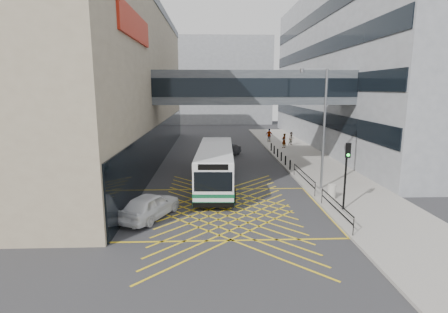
{
  "coord_description": "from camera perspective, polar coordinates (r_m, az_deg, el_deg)",
  "views": [
    {
      "loc": [
        -0.96,
        -20.68,
        7.42
      ],
      "look_at": [
        0.0,
        4.0,
        2.6
      ],
      "focal_mm": 28.0,
      "sensor_mm": 36.0,
      "label": 1
    }
  ],
  "objects": [
    {
      "name": "pedestrian_a",
      "position": [
        43.95,
        9.76,
        2.55
      ],
      "size": [
        0.87,
        0.84,
        1.79
      ],
      "primitive_type": "imported",
      "rotation": [
        0.0,
        0.0,
        3.8
      ],
      "color": "gray",
      "rests_on": "pavement"
    },
    {
      "name": "pavement",
      "position": [
        37.77,
        13.11,
        -0.46
      ],
      "size": [
        6.0,
        54.0,
        0.16
      ],
      "primitive_type": "cube",
      "color": "gray",
      "rests_on": "ground"
    },
    {
      "name": "ground",
      "position": [
        21.99,
        0.41,
        -8.67
      ],
      "size": [
        120.0,
        120.0,
        0.0
      ],
      "primitive_type": "plane",
      "color": "#333335"
    },
    {
      "name": "building_whsmith",
      "position": [
        40.44,
        -27.64,
        10.63
      ],
      "size": [
        24.17,
        42.0,
        16.0
      ],
      "color": "gray",
      "rests_on": "ground"
    },
    {
      "name": "car_white",
      "position": [
        20.87,
        -11.98,
        -7.81
      ],
      "size": [
        3.79,
        5.17,
        1.52
      ],
      "primitive_type": "imported",
      "rotation": [
        0.0,
        0.0,
        2.71
      ],
      "color": "white",
      "rests_on": "ground"
    },
    {
      "name": "box_junction",
      "position": [
        21.99,
        0.41,
        -8.66
      ],
      "size": [
        12.0,
        9.0,
        0.01
      ],
      "color": "gold",
      "rests_on": "ground"
    },
    {
      "name": "pedestrian_b",
      "position": [
        46.19,
        10.96,
        2.87
      ],
      "size": [
        0.97,
        0.81,
        1.71
      ],
      "primitive_type": "imported",
      "rotation": [
        0.0,
        0.0,
        0.47
      ],
      "color": "gray",
      "rests_on": "pavement"
    },
    {
      "name": "litter_bin",
      "position": [
        24.58,
        17.15,
        -5.48
      ],
      "size": [
        0.55,
        0.55,
        0.95
      ],
      "primitive_type": "cylinder",
      "color": "#ADA89E",
      "rests_on": "pavement"
    },
    {
      "name": "bollards",
      "position": [
        37.03,
        9.04,
        0.3
      ],
      "size": [
        0.14,
        10.14,
        0.9
      ],
      "color": "black",
      "rests_on": "pavement"
    },
    {
      "name": "bus",
      "position": [
        26.39,
        -1.4,
        -1.55
      ],
      "size": [
        3.12,
        11.21,
        3.11
      ],
      "rotation": [
        0.0,
        0.0,
        -0.04
      ],
      "color": "silver",
      "rests_on": "ground"
    },
    {
      "name": "building_far",
      "position": [
        80.7,
        -3.04,
        12.14
      ],
      "size": [
        28.0,
        16.0,
        18.0
      ],
      "primitive_type": "cube",
      "color": "gray",
      "rests_on": "ground"
    },
    {
      "name": "street_lamp",
      "position": [
        26.09,
        15.65,
        5.53
      ],
      "size": [
        1.91,
        0.94,
        8.67
      ],
      "rotation": [
        0.0,
        0.0,
        -0.38
      ],
      "color": "slate",
      "rests_on": "pavement"
    },
    {
      "name": "kerb_railings",
      "position": [
        24.45,
        14.82,
        -4.85
      ],
      "size": [
        0.05,
        12.54,
        1.0
      ],
      "color": "black",
      "rests_on": "pavement"
    },
    {
      "name": "skybridge",
      "position": [
        32.92,
        4.77,
        11.14
      ],
      "size": [
        20.0,
        4.1,
        3.0
      ],
      "color": "#43484D",
      "rests_on": "ground"
    },
    {
      "name": "building_right",
      "position": [
        51.24,
        27.64,
        12.7
      ],
      "size": [
        24.09,
        44.0,
        20.0
      ],
      "color": "gray",
      "rests_on": "ground"
    },
    {
      "name": "car_silver",
      "position": [
        44.79,
        -0.64,
        2.31
      ],
      "size": [
        1.93,
        4.09,
        1.24
      ],
      "primitive_type": "imported",
      "rotation": [
        0.0,
        0.0,
        3.08
      ],
      "color": "gray",
      "rests_on": "ground"
    },
    {
      "name": "traffic_light",
      "position": [
        22.0,
        19.37,
        -1.58
      ],
      "size": [
        0.31,
        0.49,
        4.13
      ],
      "rotation": [
        0.0,
        0.0,
        -0.13
      ],
      "color": "black",
      "rests_on": "pavement"
    },
    {
      "name": "pedestrian_c",
      "position": [
        48.91,
        7.4,
        3.46
      ],
      "size": [
        1.16,
        0.92,
        1.77
      ],
      "primitive_type": "imported",
      "rotation": [
        0.0,
        0.0,
        2.67
      ],
      "color": "gray",
      "rests_on": "pavement"
    },
    {
      "name": "car_dark",
      "position": [
        38.88,
        0.88,
        1.1
      ],
      "size": [
        3.31,
        4.85,
        1.41
      ],
      "primitive_type": "imported",
      "rotation": [
        0.0,
        0.0,
        2.76
      ],
      "color": "black",
      "rests_on": "ground"
    }
  ]
}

